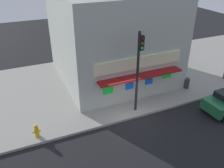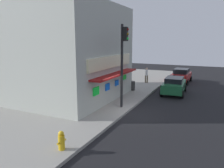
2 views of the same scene
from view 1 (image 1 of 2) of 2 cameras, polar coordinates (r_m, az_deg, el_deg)
ground_plane at (r=17.04m, az=4.62°, el=-8.47°), size 65.84×65.84×0.00m
sidewalk at (r=21.64m, az=-2.85°, el=0.54°), size 43.89×12.08×0.17m
corner_building at (r=21.30m, az=0.13°, el=11.41°), size 9.28×10.44×7.58m
traffic_light at (r=15.87m, az=6.40°, el=4.87°), size 0.32×0.58×5.88m
fire_hydrant at (r=15.81m, az=-17.59°, el=-10.62°), size 0.53×0.29×0.88m
trash_can at (r=21.26m, az=17.42°, el=0.22°), size 0.45×0.45×0.88m
potted_plant_by_doorway at (r=19.83m, az=9.09°, el=-0.51°), size 0.62×0.62×1.00m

